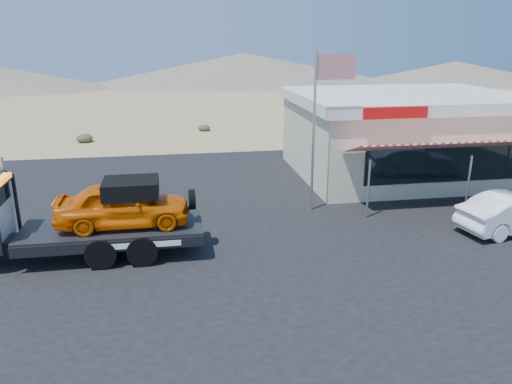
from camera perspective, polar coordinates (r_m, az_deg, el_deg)
ground at (r=14.74m, az=-6.81°, el=-8.85°), size 120.00×120.00×0.00m
asphalt_lot at (r=17.65m, az=-0.85°, el=-4.13°), size 32.00×24.00×0.02m
tow_truck at (r=15.99m, az=-21.35°, el=-2.38°), size 7.79×2.31×2.60m
jerky_store at (r=25.18m, az=16.50°, el=6.42°), size 10.40×9.97×3.90m
flagpole at (r=18.74m, az=7.37°, el=8.92°), size 1.55×0.10×6.00m
distant_hills at (r=69.14m, az=-17.85°, el=12.82°), size 126.00×48.00×4.20m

